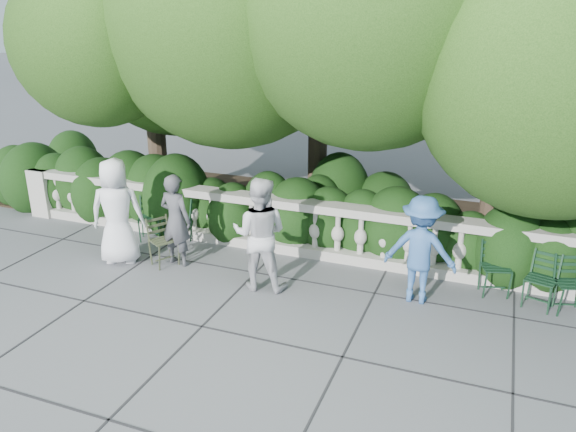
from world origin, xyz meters
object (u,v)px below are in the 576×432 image
(chair_a, at_px, (173,244))
(person_businessman, at_px, (117,212))
(chair_e, at_px, (570,317))
(chair_weathered, at_px, (170,268))
(person_older_blue, at_px, (420,250))
(chair_d, at_px, (495,299))
(chair_f, at_px, (534,311))
(person_woman_grey, at_px, (176,220))
(person_casual_man, at_px, (260,234))
(chair_b, at_px, (151,242))

(chair_a, bearing_deg, person_businessman, -102.05)
(chair_e, height_order, chair_weathered, same)
(person_older_blue, bearing_deg, chair_d, -156.72)
(chair_f, height_order, person_older_blue, person_older_blue)
(person_older_blue, bearing_deg, person_woman_grey, 3.27)
(chair_e, bearing_deg, person_woman_grey, 166.91)
(chair_d, height_order, chair_f, same)
(person_businessman, relative_size, person_casual_man, 1.02)
(person_casual_man, distance_m, person_older_blue, 2.39)
(chair_a, xyz_separation_m, person_businessman, (-0.42, -0.95, 0.91))
(chair_b, distance_m, person_woman_grey, 1.40)
(chair_d, distance_m, person_woman_grey, 5.21)
(chair_d, relative_size, person_woman_grey, 0.53)
(chair_e, bearing_deg, chair_a, 160.77)
(chair_f, relative_size, chair_weathered, 1.00)
(chair_b, height_order, person_casual_man, person_casual_man)
(person_woman_grey, distance_m, person_older_blue, 4.01)
(person_woman_grey, bearing_deg, chair_b, -25.13)
(chair_d, distance_m, person_older_blue, 1.44)
(chair_e, bearing_deg, person_businessman, 168.56)
(chair_a, distance_m, person_older_blue, 4.65)
(chair_f, distance_m, person_woman_grey, 5.72)
(chair_a, xyz_separation_m, chair_d, (5.65, -0.06, 0.00))
(chair_a, height_order, person_businessman, person_businessman)
(chair_f, bearing_deg, chair_weathered, -157.18)
(chair_e, relative_size, person_older_blue, 0.52)
(chair_e, distance_m, person_older_blue, 2.28)
(chair_b, distance_m, chair_weathered, 1.23)
(person_businessman, relative_size, person_woman_grey, 1.15)
(chair_e, relative_size, chair_weathered, 1.00)
(person_businessman, distance_m, person_woman_grey, 1.01)
(chair_d, xyz_separation_m, person_woman_grey, (-5.11, -0.62, 0.79))
(person_older_blue, bearing_deg, chair_weathered, 6.18)
(chair_weathered, bearing_deg, chair_b, 78.95)
(chair_b, height_order, person_businessman, person_businessman)
(chair_a, height_order, chair_d, same)
(chair_a, height_order, person_woman_grey, person_woman_grey)
(chair_e, height_order, person_businessman, person_businessman)
(person_older_blue, bearing_deg, person_businessman, 5.96)
(chair_d, height_order, person_businessman, person_businessman)
(person_woman_grey, bearing_deg, chair_d, -166.51)
(chair_a, bearing_deg, chair_b, -159.13)
(chair_f, height_order, person_businessman, person_businessman)
(chair_a, height_order, person_casual_man, person_casual_man)
(chair_e, height_order, person_casual_man, person_casual_man)
(chair_e, xyz_separation_m, person_casual_man, (-4.47, -0.72, 0.89))
(person_older_blue, bearing_deg, chair_e, -171.86)
(person_businessman, xyz_separation_m, person_casual_man, (2.62, -0.01, -0.02))
(chair_f, height_order, chair_weathered, same)
(chair_e, relative_size, person_businessman, 0.46)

